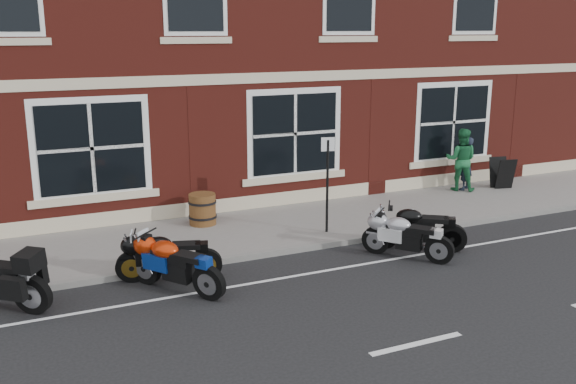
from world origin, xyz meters
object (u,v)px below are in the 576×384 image
moto_sport_silver (406,235)px  pedestrian_left (465,164)px  moto_sport_red (175,262)px  pedestrian_right (461,160)px  barrel_planter (202,209)px  a_board_sign (502,173)px  moto_naked_black (416,226)px  parking_sign (327,178)px  moto_sport_black (167,254)px

moto_sport_silver → pedestrian_left: (4.56, 3.73, 0.38)m
moto_sport_red → pedestrian_right: bearing=-14.4°
moto_sport_red → barrel_planter: moto_sport_red is taller
pedestrian_left → a_board_sign: pedestrian_left is taller
moto_sport_silver → a_board_sign: a_board_sign is taller
pedestrian_left → a_board_sign: (1.08, -0.31, -0.31)m
moto_naked_black → barrel_planter: moto_naked_black is taller
a_board_sign → parking_sign: 6.69m
moto_sport_silver → moto_naked_black: moto_naked_black is taller
pedestrian_left → barrel_planter: (-7.75, -0.14, -0.39)m
pedestrian_right → barrel_planter: (-7.59, -0.14, -0.51)m
moto_sport_black → a_board_sign: (10.37, 2.59, 0.06)m
parking_sign → moto_sport_black: bearing=-152.0°
barrel_planter → moto_sport_black: bearing=-119.1°
barrel_planter → a_board_sign: bearing=-1.1°
moto_sport_red → moto_sport_silver: moto_sport_red is taller
pedestrian_left → a_board_sign: size_ratio=1.71×
moto_sport_silver → barrel_planter: size_ratio=2.17×
moto_sport_silver → barrel_planter: bearing=93.3°
moto_sport_black → barrel_planter: bearing=-11.6°
pedestrian_left → moto_sport_silver: bearing=5.1°
pedestrian_right → parking_sign: bearing=59.8°
moto_sport_black → moto_sport_silver: 4.80m
moto_sport_silver → pedestrian_right: bearing=2.1°
moto_sport_silver → pedestrian_left: 5.90m
moto_naked_black → a_board_sign: (5.17, 3.10, 0.04)m
moto_sport_silver → moto_sport_red: bearing=138.4°
pedestrian_right → a_board_sign: (1.24, -0.31, -0.44)m
moto_sport_black → moto_naked_black: 5.23m
moto_sport_silver → a_board_sign: bearing=-7.0°
pedestrian_left → a_board_sign: bearing=130.0°
pedestrian_right → barrel_planter: pedestrian_right is taller
moto_sport_black → moto_sport_silver: moto_sport_black is taller
moto_sport_silver → pedestrian_right: size_ratio=0.90×
moto_naked_black → barrel_planter: 4.91m
moto_sport_red → a_board_sign: (10.35, 3.15, 0.02)m
moto_naked_black → pedestrian_right: pedestrian_right is taller
moto_sport_silver → pedestrian_left: size_ratio=1.05×
pedestrian_right → moto_sport_silver: bearing=80.6°
barrel_planter → pedestrian_right: bearing=1.1°
a_board_sign → parking_sign: size_ratio=0.41×
pedestrian_left → parking_sign: bearing=-15.3°
a_board_sign → barrel_planter: size_ratio=1.21×
pedestrian_left → a_board_sign: 1.17m
moto_sport_black → pedestrian_right: (9.12, 2.90, 0.49)m
moto_sport_red → a_board_sign: bearing=-18.3°
moto_sport_silver → moto_naked_black: bearing=-3.9°
a_board_sign → pedestrian_right: bearing=178.2°
moto_sport_red → moto_naked_black: bearing=-34.6°
moto_sport_red → parking_sign: size_ratio=0.83×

